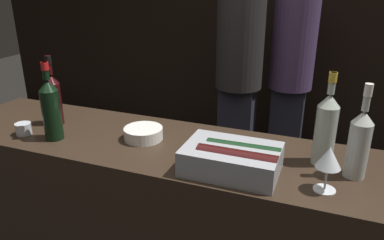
# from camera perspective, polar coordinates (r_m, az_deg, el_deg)

# --- Properties ---
(wall_back_chalkboard) EXTENTS (6.40, 0.06, 2.80)m
(wall_back_chalkboard) POSITION_cam_1_polar(r_m,az_deg,el_deg) (3.68, 13.31, 16.79)
(wall_back_chalkboard) COLOR black
(wall_back_chalkboard) RESTS_ON ground_plane
(bar_counter) EXTENTS (2.46, 0.56, 0.96)m
(bar_counter) POSITION_cam_1_polar(r_m,az_deg,el_deg) (1.89, -0.32, -17.45)
(bar_counter) COLOR #2D2116
(bar_counter) RESTS_ON ground_plane
(ice_bin_with_bottles) EXTENTS (0.36, 0.24, 0.11)m
(ice_bin_with_bottles) POSITION_cam_1_polar(r_m,az_deg,el_deg) (1.43, 6.29, -5.83)
(ice_bin_with_bottles) COLOR #9EA0A5
(ice_bin_with_bottles) RESTS_ON bar_counter
(bowl_white) EXTENTS (0.18, 0.18, 0.05)m
(bowl_white) POSITION_cam_1_polar(r_m,az_deg,el_deg) (1.72, -7.42, -1.99)
(bowl_white) COLOR silver
(bowl_white) RESTS_ON bar_counter
(wine_glass) EXTENTS (0.09, 0.09, 0.17)m
(wine_glass) POSITION_cam_1_polar(r_m,az_deg,el_deg) (1.35, 20.14, -5.58)
(wine_glass) COLOR silver
(wine_glass) RESTS_ON bar_counter
(candle_votive) EXTENTS (0.07, 0.07, 0.06)m
(candle_votive) POSITION_cam_1_polar(r_m,az_deg,el_deg) (1.92, -24.30, -1.23)
(candle_votive) COLOR silver
(candle_votive) RESTS_ON bar_counter
(white_wine_bottle) EXTENTS (0.08, 0.08, 0.36)m
(white_wine_bottle) POSITION_cam_1_polar(r_m,az_deg,el_deg) (1.48, 24.12, -3.05)
(white_wine_bottle) COLOR #B2B7AD
(white_wine_bottle) RESTS_ON bar_counter
(red_wine_bottle_black_foil) EXTENTS (0.07, 0.07, 0.35)m
(red_wine_bottle_black_foil) POSITION_cam_1_polar(r_m,az_deg,el_deg) (1.96, -20.37, 3.26)
(red_wine_bottle_black_foil) COLOR black
(red_wine_bottle_black_foil) RESTS_ON bar_counter
(red_wine_bottle_burgundy) EXTENTS (0.08, 0.08, 0.36)m
(red_wine_bottle_burgundy) POSITION_cam_1_polar(r_m,az_deg,el_deg) (1.78, -20.71, 1.73)
(red_wine_bottle_burgundy) COLOR black
(red_wine_bottle_burgundy) RESTS_ON bar_counter
(rose_wine_bottle) EXTENTS (0.08, 0.08, 0.37)m
(rose_wine_bottle) POSITION_cam_1_polar(r_m,az_deg,el_deg) (1.53, 19.72, -1.09)
(rose_wine_bottle) COLOR #9EA899
(rose_wine_bottle) RESTS_ON bar_counter
(person_in_hoodie) EXTENTS (0.35, 0.35, 1.82)m
(person_in_hoodie) POSITION_cam_1_polar(r_m,az_deg,el_deg) (2.87, 7.20, 8.41)
(person_in_hoodie) COLOR black
(person_in_hoodie) RESTS_ON ground_plane
(person_blond_tee) EXTENTS (0.34, 0.34, 1.74)m
(person_blond_tee) POSITION_cam_1_polar(r_m,az_deg,el_deg) (3.10, 14.95, 7.94)
(person_blond_tee) COLOR black
(person_blond_tee) RESTS_ON ground_plane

